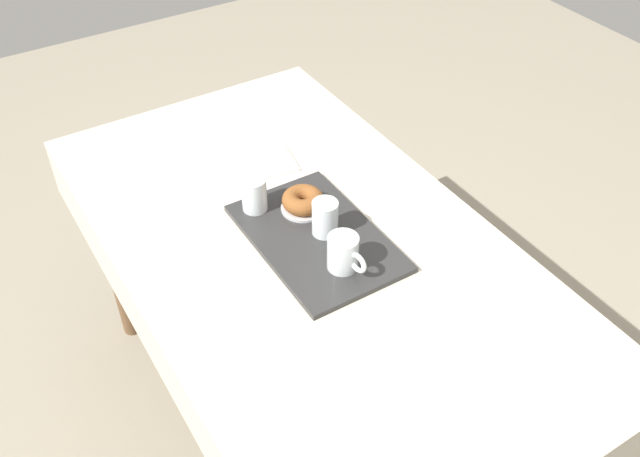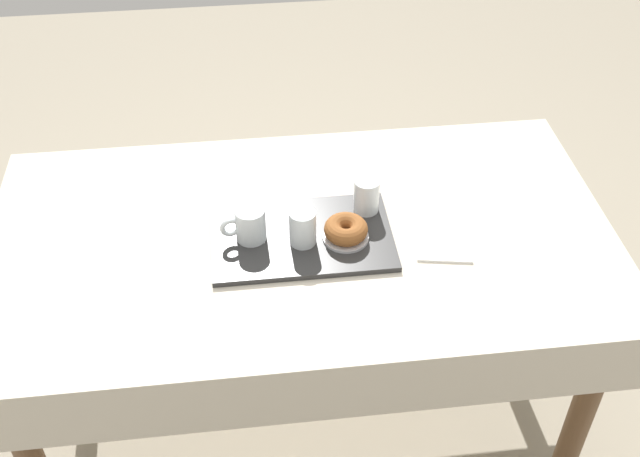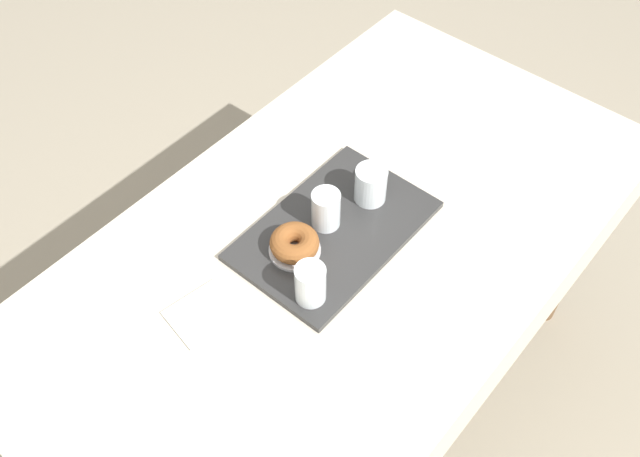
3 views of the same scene
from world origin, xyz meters
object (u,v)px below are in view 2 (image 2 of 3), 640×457
Objects in this scene: dining_table at (302,263)px; tea_mug_left at (250,225)px; water_glass_near at (366,197)px; donut_plate_left at (346,237)px; sugar_donut_left at (346,229)px; paper_napkin at (444,246)px; serving_tray at (301,237)px; water_glass_far at (302,229)px.

tea_mug_left is (0.12, 0.02, 0.15)m from dining_table.
dining_table is 16.99× the size of water_glass_near.
tea_mug_left reaches higher than donut_plate_left.
sugar_donut_left is 0.24m from paper_napkin.
serving_tray is 0.11m from donut_plate_left.
tea_mug_left is 1.22× the size of water_glass_near.
donut_plate_left is at bearing 167.39° from serving_tray.
water_glass_far reaches higher than paper_napkin.
donut_plate_left reaches higher than serving_tray.
serving_tray is at bearing -83.29° from water_glass_far.
sugar_donut_left is at bearing 173.02° from tea_mug_left.
donut_plate_left is 0.02m from sugar_donut_left.
tea_mug_left reaches higher than dining_table.
serving_tray is 0.13m from tea_mug_left.
serving_tray is 0.11m from sugar_donut_left.
sugar_donut_left is (0.07, 0.10, -0.01)m from water_glass_near.
dining_table is 0.23m from water_glass_near.
water_glass_far is (0.17, 0.10, 0.00)m from water_glass_near.
sugar_donut_left is at bearing 155.35° from dining_table.
dining_table is at bearing 17.66° from water_glass_near.
donut_plate_left reaches higher than dining_table.
donut_plate_left is (-0.10, 0.05, 0.12)m from dining_table.
sugar_donut_left is (-0.11, 0.02, 0.04)m from serving_tray.
paper_napkin is at bearing 172.83° from water_glass_far.
dining_table is 14.54× the size of sugar_donut_left.
serving_tray is at bearing 24.12° from water_glass_near.
donut_plate_left is at bearing -179.78° from water_glass_far.
tea_mug_left is at bearing -6.98° from donut_plate_left.
sugar_donut_left reaches higher than dining_table.
water_glass_far reaches higher than dining_table.
tea_mug_left is (0.12, -0.00, 0.05)m from serving_tray.
water_glass_near is 0.20m from water_glass_far.
water_glass_near is at bearing -155.88° from serving_tray.
donut_plate_left is at bearing 57.01° from water_glass_near.
dining_table is at bearing -98.64° from serving_tray.
serving_tray is at bearing -12.61° from sugar_donut_left.
dining_table is 13.94× the size of tea_mug_left.
water_glass_far is at bearing 96.71° from serving_tray.
donut_plate_left is (-0.23, 0.03, -0.04)m from tea_mug_left.
water_glass_far is (0.00, 0.05, 0.15)m from dining_table.
water_glass_near reaches higher than dining_table.
sugar_donut_left reaches higher than serving_tray.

